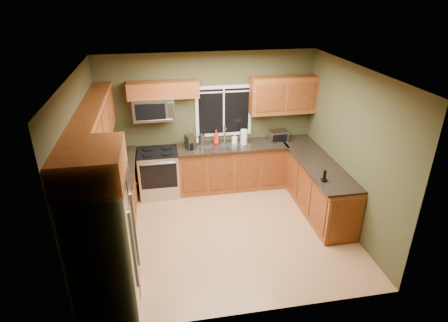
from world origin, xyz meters
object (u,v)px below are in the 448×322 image
object	(u,v)px
toaster_oven	(278,136)
soap_bottle_b	(235,139)
range	(159,173)
paper_towel_roll	(244,137)
coffee_maker	(190,142)
soap_bottle_a	(216,137)
refrigerator	(104,247)
cordless_phone	(324,178)
kettle	(202,139)
microwave	(154,109)
soap_bottle_c	(197,140)

from	to	relation	value
toaster_oven	soap_bottle_b	xyz separation A→B (m)	(-0.89, 0.02, -0.01)
range	paper_towel_roll	bearing A→B (deg)	0.42
toaster_oven	coffee_maker	size ratio (longest dim) A/B	1.33
paper_towel_roll	soap_bottle_a	world-z (taller)	paper_towel_roll
refrigerator	paper_towel_roll	xyz separation A→B (m)	(2.39, 2.78, 0.19)
range	cordless_phone	size ratio (longest dim) A/B	4.89
range	refrigerator	bearing A→B (deg)	-103.97
coffee_maker	kettle	bearing A→B (deg)	38.90
microwave	cordless_phone	world-z (taller)	microwave
microwave	kettle	distance (m)	1.11
soap_bottle_a	soap_bottle_c	distance (m)	0.38
kettle	coffee_maker	bearing A→B (deg)	-141.10
range	kettle	size ratio (longest dim) A/B	3.87
paper_towel_roll	range	bearing A→B (deg)	-179.58
toaster_oven	coffee_maker	world-z (taller)	coffee_maker
refrigerator	soap_bottle_b	xyz separation A→B (m)	(2.22, 2.85, 0.14)
range	microwave	size ratio (longest dim) A/B	1.23
soap_bottle_a	refrigerator	bearing A→B (deg)	-122.42
paper_towel_roll	soap_bottle_a	size ratio (longest dim) A/B	1.19
refrigerator	paper_towel_roll	bearing A→B (deg)	49.35
microwave	coffee_maker	distance (m)	0.93
soap_bottle_a	toaster_oven	bearing A→B (deg)	-4.34
refrigerator	soap_bottle_a	xyz separation A→B (m)	(1.86, 2.93, 0.18)
microwave	soap_bottle_a	world-z (taller)	microwave
microwave	paper_towel_roll	bearing A→B (deg)	-4.16
range	kettle	bearing A→B (deg)	11.57
range	soap_bottle_c	bearing A→B (deg)	16.07
coffee_maker	cordless_phone	size ratio (longest dim) A/B	1.43
microwave	kettle	xyz separation A→B (m)	(0.88, 0.04, -0.68)
microwave	toaster_oven	xyz separation A→B (m)	(2.42, -0.07, -0.68)
paper_towel_roll	soap_bottle_a	bearing A→B (deg)	164.74
refrigerator	toaster_oven	world-z (taller)	refrigerator
toaster_oven	kettle	bearing A→B (deg)	175.60
microwave	coffee_maker	size ratio (longest dim) A/B	2.77
microwave	kettle	world-z (taller)	microwave
range	soap_bottle_c	xyz separation A→B (m)	(0.80, 0.23, 0.55)
soap_bottle_b	cordless_phone	distance (m)	2.10
toaster_oven	soap_bottle_a	world-z (taller)	soap_bottle_a
paper_towel_roll	soap_bottle_a	distance (m)	0.55
coffee_maker	soap_bottle_b	world-z (taller)	coffee_maker
refrigerator	cordless_phone	bearing A→B (deg)	17.70
kettle	soap_bottle_c	xyz separation A→B (m)	(-0.08, 0.05, -0.03)
refrigerator	microwave	distance (m)	3.10
refrigerator	soap_bottle_c	world-z (taller)	refrigerator
range	toaster_oven	distance (m)	2.49
range	soap_bottle_c	world-z (taller)	soap_bottle_c
kettle	soap_bottle_a	distance (m)	0.29
coffee_maker	soap_bottle_c	distance (m)	0.29
paper_towel_roll	soap_bottle_c	bearing A→B (deg)	166.39
refrigerator	soap_bottle_b	distance (m)	3.61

